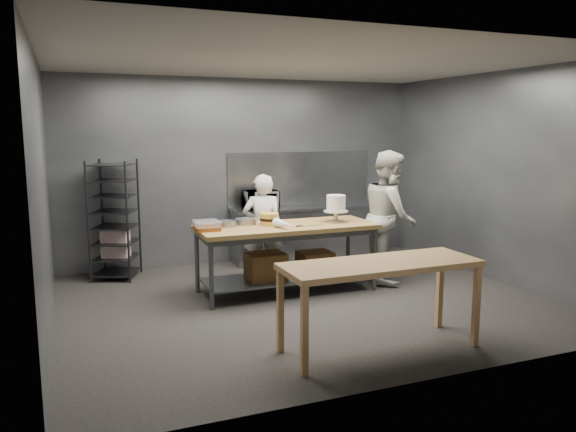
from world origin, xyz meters
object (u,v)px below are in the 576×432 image
Objects in this scene: speed_rack at (114,221)px; chef_behind at (263,228)px; work_table at (287,250)px; layer_cake at (269,219)px; near_counter at (381,270)px; frosted_cake_stand at (336,205)px; chef_right at (389,216)px; microwave at (261,200)px.

chef_behind is at bearing -26.60° from speed_rack.
work_table is 9.70× the size of layer_cake.
frosted_cake_stand reaches higher than near_counter.
chef_behind is 6.31× the size of layer_cake.
speed_rack reaches higher than layer_cake.
work_table is 1.27× the size of chef_right.
speed_rack is 4.01m from chef_right.
chef_right is at bearing 56.33° from near_counter.
near_counter is 2.65m from chef_right.
frosted_cake_stand is at bearing -6.58° from layer_cake.
frosted_cake_stand is (2.81, -1.63, 0.30)m from speed_rack.
work_table is 1.20× the size of near_counter.
near_counter is at bearing 169.25° from chef_right.
chef_right is 0.90m from frosted_cake_stand.
speed_rack is (-2.08, 1.61, 0.28)m from work_table.
work_table is 0.67m from chef_behind.
near_counter is 1.06× the size of chef_right.
frosted_cake_stand is (0.60, 2.18, 0.34)m from near_counter.
speed_rack is at bearing 140.80° from layer_cake.
microwave is 1.79m from frosted_cake_stand.
layer_cake is at bearing 98.51° from near_counter.
chef_right reaches higher than chef_behind.
near_counter is 2.84m from chef_behind.
chef_right reaches higher than microwave.
frosted_cake_stand is (0.51, -1.71, 0.11)m from microwave.
near_counter is at bearing -91.32° from microwave.
chef_right is at bearing 0.04° from work_table.
speed_rack reaches higher than frosted_cake_stand.
speed_rack reaches higher than chef_behind.
chef_behind is (-0.12, 0.63, 0.21)m from work_table.
microwave is (0.09, 3.89, 0.24)m from near_counter.
work_table is 0.93m from frosted_cake_stand.
layer_cake is at bearing 95.91° from chef_behind.
frosted_cake_stand is at bearing -73.49° from microwave.
speed_rack is 2.19m from chef_behind.
chef_right reaches higher than work_table.
frosted_cake_stand is at bearing 114.26° from chef_right.
work_table is 4.43× the size of microwave.
chef_right is at bearing -23.65° from speed_rack.
chef_right is at bearing 175.77° from chef_behind.
speed_rack is at bearing 149.84° from frosted_cake_stand.
layer_cake is (-0.22, 0.09, 0.43)m from work_table.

